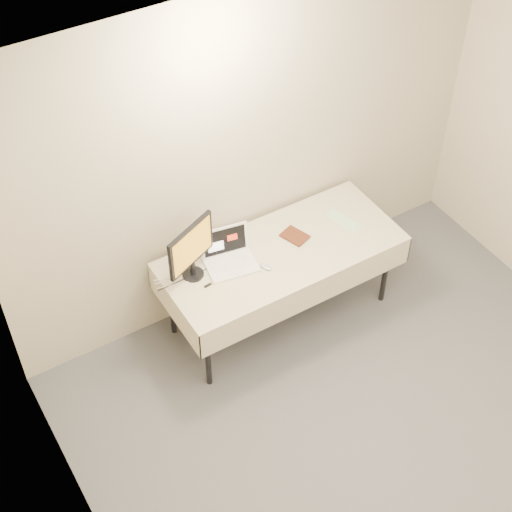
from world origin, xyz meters
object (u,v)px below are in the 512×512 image
table (281,256)px  laptop (229,255)px  book (289,233)px  monitor (191,248)px

table → laptop: 0.43m
book → monitor: bearing=155.5°
laptop → book: size_ratio=2.08×
monitor → book: monitor is taller
laptop → monitor: monitor is taller
laptop → book: laptop is taller
monitor → table: bearing=-33.6°
laptop → monitor: bearing=-173.0°
laptop → monitor: (-0.29, 0.01, 0.21)m
laptop → table: bearing=-5.7°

